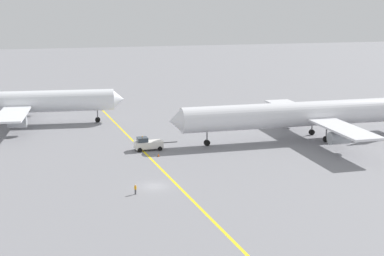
{
  "coord_description": "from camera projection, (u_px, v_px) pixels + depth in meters",
  "views": [
    {
      "loc": [
        -16.96,
        -84.9,
        29.44
      ],
      "look_at": [
        12.88,
        23.33,
        4.0
      ],
      "focal_mm": 51.43,
      "sensor_mm": 36.0,
      "label": 1
    }
  ],
  "objects": [
    {
      "name": "ground_plane",
      "position": [
        154.0,
        186.0,
        90.72
      ],
      "size": [
        600.0,
        600.0,
        0.0
      ],
      "primitive_type": "plane",
      "color": "gray"
    },
    {
      "name": "taxiway_stripe",
      "position": [
        160.0,
        168.0,
        100.92
      ],
      "size": [
        8.42,
        119.77,
        0.01
      ],
      "primitive_type": "cube",
      "rotation": [
        0.0,
        0.0,
        0.07
      ],
      "color": "yellow",
      "rests_on": "ground"
    },
    {
      "name": "airliner_at_gate_left",
      "position": [
        26.0,
        102.0,
        135.79
      ],
      "size": [
        47.7,
        42.1,
        16.25
      ],
      "color": "white",
      "rests_on": "ground"
    },
    {
      "name": "airliner_being_pushed",
      "position": [
        306.0,
        114.0,
        120.93
      ],
      "size": [
        61.13,
        43.95,
        16.08
      ],
      "color": "silver",
      "rests_on": "ground"
    },
    {
      "name": "pushback_tug",
      "position": [
        148.0,
        144.0,
        112.97
      ],
      "size": [
        9.01,
        3.0,
        3.03
      ],
      "color": "white",
      "rests_on": "ground"
    },
    {
      "name": "ground_crew_marshaller_foreground",
      "position": [
        135.0,
        189.0,
        86.71
      ],
      "size": [
        0.36,
        0.36,
        1.63
      ],
      "color": "#4C4C51",
      "rests_on": "ground"
    },
    {
      "name": "traffic_cone_wingtip_starboard",
      "position": [
        159.0,
        155.0,
        108.26
      ],
      "size": [
        0.44,
        0.44,
        0.6
      ],
      "color": "orange",
      "rests_on": "ground"
    }
  ]
}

